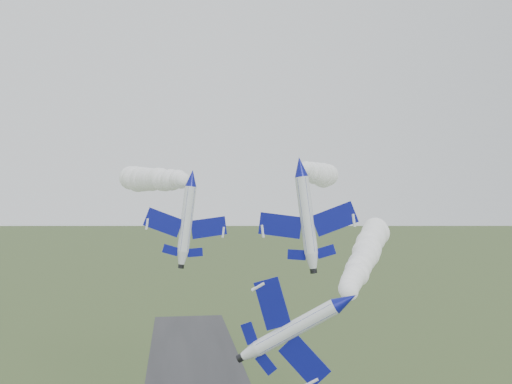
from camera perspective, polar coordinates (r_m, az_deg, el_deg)
The scene contains 6 objects.
jet_lead at distance 51.08m, azimuth 8.99°, elevation -10.68°, with size 6.37×11.98×8.80m.
smoke_trail_jet_lead at distance 81.66m, azimuth 11.04°, elevation -5.79°, with size 4.62×55.88×4.62m, color silver, non-canonical shape.
jet_pair_left at distance 65.22m, azimuth -6.42°, elevation 1.42°, with size 9.49×11.27×2.85m.
smoke_trail_jet_pair_left at distance 94.33m, azimuth -10.39°, elevation 1.25°, with size 4.84×53.98×4.84m, color silver, non-canonical shape.
jet_pair_right at distance 67.82m, azimuth 4.44°, elevation 2.57°, with size 11.67×13.65×3.54m.
smoke_trail_jet_pair_right at distance 99.18m, azimuth 6.28°, elevation 1.81°, with size 4.70×55.28×4.70m, color silver, non-canonical shape.
Camera 1 is at (-5.63, -49.09, 41.38)m, focal length 40.00 mm.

